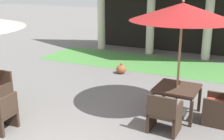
# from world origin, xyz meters

# --- Properties ---
(lawn_strip) EXTENTS (10.38, 2.57, 0.01)m
(lawn_strip) POSITION_xyz_m (0.00, 7.53, 0.00)
(lawn_strip) COLOR #47843D
(lawn_strip) RESTS_ON ground
(patio_chair_near_foreground_east) EXTENTS (0.57, 0.61, 0.85)m
(patio_chair_near_foreground_east) POSITION_xyz_m (-1.83, 0.98, 0.39)
(patio_chair_near_foreground_east) COLOR #38281E
(patio_chair_near_foreground_east) RESTS_ON ground
(patio_table_mid_left) EXTENTS (1.03, 1.03, 0.72)m
(patio_table_mid_left) POSITION_xyz_m (1.38, 3.38, 0.63)
(patio_table_mid_left) COLOR #38281E
(patio_table_mid_left) RESTS_ON ground
(patio_umbrella_mid_left) EXTENTS (2.37, 2.37, 2.74)m
(patio_umbrella_mid_left) POSITION_xyz_m (1.38, 3.38, 2.46)
(patio_umbrella_mid_left) COLOR #2D2D2D
(patio_umbrella_mid_left) RESTS_ON ground
(patio_chair_mid_left_east) EXTENTS (0.55, 0.61, 0.88)m
(patio_chair_mid_left_east) POSITION_xyz_m (2.34, 3.35, 0.42)
(patio_chair_mid_left_east) COLOR #38281E
(patio_chair_mid_left_east) RESTS_ON ground
(patio_chair_mid_left_south) EXTENTS (0.66, 0.59, 0.89)m
(patio_chair_mid_left_south) POSITION_xyz_m (1.34, 2.42, 0.42)
(patio_chair_mid_left_south) COLOR #38281E
(patio_chair_mid_left_south) RESTS_ON ground
(terracotta_urn) EXTENTS (0.36, 0.36, 0.39)m
(terracotta_urn) POSITION_xyz_m (-1.16, 5.87, 0.16)
(terracotta_urn) COLOR brown
(terracotta_urn) RESTS_ON ground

